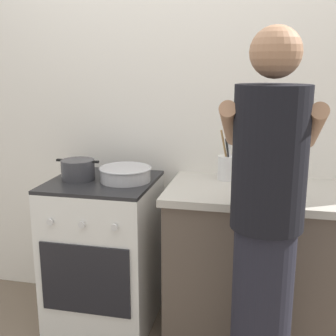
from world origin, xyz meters
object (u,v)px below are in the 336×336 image
object	(u,v)px
mixing_bowl	(125,173)
pot	(78,170)
person	(266,235)
stove_range	(105,252)
utensil_crock	(227,162)
spice_bottle	(261,181)

from	to	relation	value
mixing_bowl	pot	bearing A→B (deg)	-174.36
person	stove_range	bearing A→B (deg)	149.65
utensil_crock	pot	bearing A→B (deg)	-167.65
stove_range	mixing_bowl	size ratio (longest dim) A/B	2.97
pot	utensil_crock	distance (m)	0.87
pot	spice_bottle	xyz separation A→B (m)	(1.04, 0.04, -0.02)
utensil_crock	spice_bottle	distance (m)	0.25
pot	person	bearing A→B (deg)	-26.32
mixing_bowl	utensil_crock	world-z (taller)	utensil_crock
mixing_bowl	person	xyz separation A→B (m)	(0.79, -0.56, -0.09)
stove_range	spice_bottle	bearing A→B (deg)	1.59
person	spice_bottle	bearing A→B (deg)	93.08
utensil_crock	person	world-z (taller)	person
utensil_crock	mixing_bowl	bearing A→B (deg)	-164.44
stove_range	utensil_crock	distance (m)	0.91
mixing_bowl	person	size ratio (longest dim) A/B	0.18
utensil_crock	person	xyz separation A→B (m)	(0.23, -0.72, -0.14)
pot	mixing_bowl	size ratio (longest dim) A/B	0.86
stove_range	mixing_bowl	bearing A→B (deg)	4.95
spice_bottle	utensil_crock	bearing A→B (deg)	143.68
spice_bottle	person	world-z (taller)	person
mixing_bowl	spice_bottle	xyz separation A→B (m)	(0.76, 0.01, -0.01)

